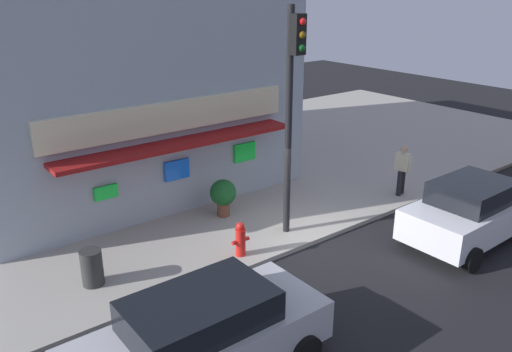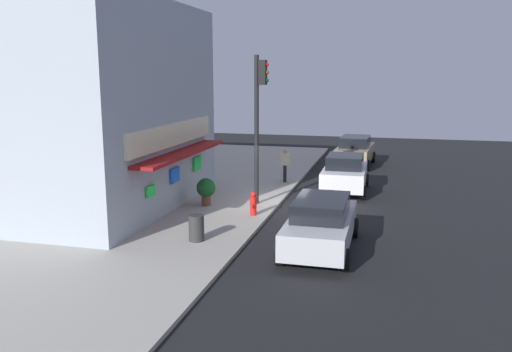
# 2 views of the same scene
# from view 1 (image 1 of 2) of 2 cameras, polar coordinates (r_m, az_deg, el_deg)

# --- Properties ---
(ground_plane) EXTENTS (50.22, 50.22, 0.00)m
(ground_plane) POSITION_cam_1_polar(r_m,az_deg,el_deg) (13.90, 6.37, -7.55)
(ground_plane) COLOR black
(sidewalk) EXTENTS (33.48, 13.25, 0.12)m
(sidewalk) POSITION_cam_1_polar(r_m,az_deg,el_deg) (18.76, -7.72, 0.20)
(sidewalk) COLOR #A39E93
(sidewalk) RESTS_ON ground_plane
(corner_building) EXTENTS (9.83, 10.59, 7.87)m
(corner_building) POSITION_cam_1_polar(r_m,az_deg,el_deg) (18.72, -16.80, 12.11)
(corner_building) COLOR #9EA8B2
(corner_building) RESTS_ON sidewalk
(traffic_light) EXTENTS (0.32, 0.58, 5.92)m
(traffic_light) POSITION_cam_1_polar(r_m,az_deg,el_deg) (13.01, 3.95, 8.79)
(traffic_light) COLOR black
(traffic_light) RESTS_ON sidewalk
(fire_hydrant) EXTENTS (0.49, 0.25, 0.90)m
(fire_hydrant) POSITION_cam_1_polar(r_m,az_deg,el_deg) (12.89, -1.72, -6.99)
(fire_hydrant) COLOR red
(fire_hydrant) RESTS_ON sidewalk
(trash_can) EXTENTS (0.49, 0.49, 0.84)m
(trash_can) POSITION_cam_1_polar(r_m,az_deg,el_deg) (12.29, -17.61, -9.58)
(trash_can) COLOR #2D2D2D
(trash_can) RESTS_ON sidewalk
(pedestrian) EXTENTS (0.41, 0.59, 1.63)m
(pedestrian) POSITION_cam_1_polar(r_m,az_deg,el_deg) (17.00, 15.81, 0.86)
(pedestrian) COLOR black
(pedestrian) RESTS_ON sidewalk
(potted_plant_by_doorway) EXTENTS (0.77, 0.77, 1.10)m
(potted_plant_by_doorway) POSITION_cam_1_polar(r_m,az_deg,el_deg) (14.96, -3.65, -2.02)
(potted_plant_by_doorway) COLOR brown
(potted_plant_by_doorway) RESTS_ON sidewalk
(parked_car_white) EXTENTS (3.94, 2.13, 1.70)m
(parked_car_white) POSITION_cam_1_polar(r_m,az_deg,el_deg) (14.78, 22.52, -3.60)
(parked_car_white) COLOR silver
(parked_car_white) RESTS_ON ground_plane
(parked_car_silver) EXTENTS (4.59, 2.06, 1.63)m
(parked_car_silver) POSITION_cam_1_polar(r_m,az_deg,el_deg) (9.30, -6.10, -17.14)
(parked_car_silver) COLOR #B7B7BC
(parked_car_silver) RESTS_ON ground_plane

